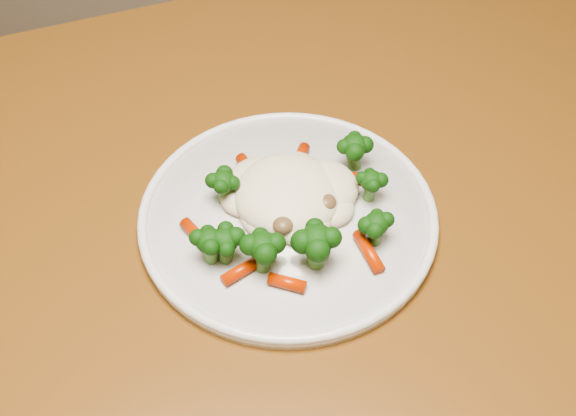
{
  "coord_description": "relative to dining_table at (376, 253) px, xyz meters",
  "views": [
    {
      "loc": [
        -0.06,
        -0.33,
        1.3
      ],
      "look_at": [
        -0.07,
        0.13,
        0.77
      ],
      "focal_mm": 45.0,
      "sensor_mm": 36.0,
      "label": 1
    }
  ],
  "objects": [
    {
      "name": "dining_table",
      "position": [
        0.0,
        0.0,
        0.0
      ],
      "size": [
        1.53,
        1.28,
        0.75
      ],
      "rotation": [
        0.0,
        0.0,
        0.37
      ],
      "color": "brown",
      "rests_on": "ground"
    },
    {
      "name": "plate",
      "position": [
        -0.1,
        -0.03,
        0.09
      ],
      "size": [
        0.3,
        0.3,
        0.01
      ],
      "primitive_type": "cylinder",
      "color": "white",
      "rests_on": "dining_table"
    },
    {
      "name": "meal",
      "position": [
        -0.1,
        -0.03,
        0.12
      ],
      "size": [
        0.21,
        0.19,
        0.05
      ],
      "color": "#F3E6C2",
      "rests_on": "plate"
    }
  ]
}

